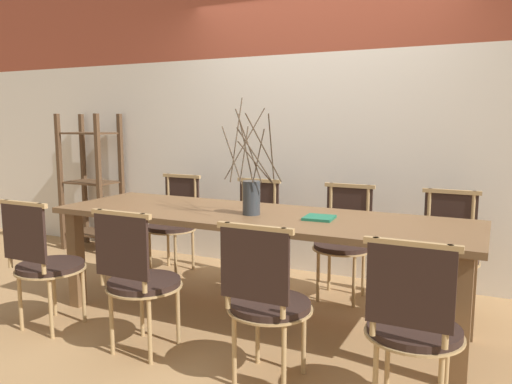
{
  "coord_description": "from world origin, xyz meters",
  "views": [
    {
      "loc": [
        1.47,
        -3.02,
        1.4
      ],
      "look_at": [
        0.0,
        0.0,
        0.92
      ],
      "focal_mm": 35.0,
      "sensor_mm": 36.0,
      "label": 1
    }
  ],
  "objects": [
    {
      "name": "wall_rear",
      "position": [
        0.0,
        1.29,
        1.6
      ],
      "size": [
        12.0,
        0.06,
        3.2
      ],
      "color": "silver",
      "rests_on": "ground_plane"
    },
    {
      "name": "shelving_rack",
      "position": [
        -2.5,
        1.03,
        0.73
      ],
      "size": [
        0.59,
        0.39,
        1.47
      ],
      "color": "#513823",
      "rests_on": "ground_plane"
    },
    {
      "name": "chair_far_left",
      "position": [
        -0.4,
        0.75,
        0.48
      ],
      "size": [
        0.46,
        0.46,
        0.9
      ],
      "rotation": [
        0.0,
        0.0,
        3.14
      ],
      "color": "black",
      "rests_on": "ground_plane"
    },
    {
      "name": "chair_far_right",
      "position": [
        1.18,
        0.75,
        0.48
      ],
      "size": [
        0.46,
        0.46,
        0.9
      ],
      "rotation": [
        0.0,
        0.0,
        3.14
      ],
      "color": "black",
      "rests_on": "ground_plane"
    },
    {
      "name": "chair_near_right",
      "position": [
        1.17,
        -0.75,
        0.48
      ],
      "size": [
        0.46,
        0.46,
        0.9
      ],
      "color": "black",
      "rests_on": "ground_plane"
    },
    {
      "name": "vase_centerpiece",
      "position": [
        -0.01,
        -0.05,
        0.92
      ],
      "size": [
        0.41,
        0.42,
        0.79
      ],
      "color": "#33383D",
      "rests_on": "dining_table"
    },
    {
      "name": "book_stack",
      "position": [
        0.45,
        0.01,
        0.78
      ],
      "size": [
        0.2,
        0.2,
        0.02
      ],
      "color": "#1E6B4C",
      "rests_on": "dining_table"
    },
    {
      "name": "chair_far_leftend",
      "position": [
        -1.21,
        0.75,
        0.48
      ],
      "size": [
        0.46,
        0.46,
        0.9
      ],
      "rotation": [
        0.0,
        0.0,
        3.14
      ],
      "color": "black",
      "rests_on": "ground_plane"
    },
    {
      "name": "chair_near_leftend",
      "position": [
        -1.21,
        -0.75,
        0.48
      ],
      "size": [
        0.46,
        0.46,
        0.9
      ],
      "color": "black",
      "rests_on": "ground_plane"
    },
    {
      "name": "chair_near_center",
      "position": [
        0.42,
        -0.75,
        0.48
      ],
      "size": [
        0.46,
        0.46,
        0.9
      ],
      "color": "black",
      "rests_on": "ground_plane"
    },
    {
      "name": "chair_far_center",
      "position": [
        0.41,
        0.75,
        0.48
      ],
      "size": [
        0.46,
        0.46,
        0.9
      ],
      "rotation": [
        0.0,
        0.0,
        3.14
      ],
      "color": "black",
      "rests_on": "ground_plane"
    },
    {
      "name": "ground_plane",
      "position": [
        0.0,
        0.0,
        0.0
      ],
      "size": [
        16.0,
        16.0,
        0.0
      ],
      "primitive_type": "plane",
      "color": "#A87F51"
    },
    {
      "name": "dining_table",
      "position": [
        0.0,
        0.0,
        0.68
      ],
      "size": [
        2.92,
        0.87,
        0.77
      ],
      "color": "brown",
      "rests_on": "ground_plane"
    },
    {
      "name": "chair_near_left",
      "position": [
        -0.42,
        -0.75,
        0.48
      ],
      "size": [
        0.46,
        0.46,
        0.9
      ],
      "color": "black",
      "rests_on": "ground_plane"
    }
  ]
}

